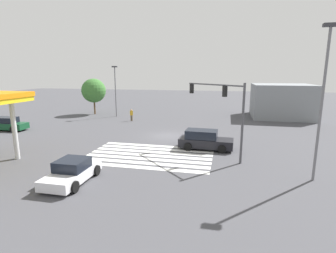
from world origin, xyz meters
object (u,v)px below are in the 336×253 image
object	(u,v)px
car_1	(7,124)
pedestrian	(131,114)
car_2	(72,172)
street_light_pole_a	(115,87)
traffic_signal_mast	(223,103)
street_light_pole_b	(323,92)
car_0	(204,140)
tree_corner_a	(94,91)

from	to	relation	value
car_1	pedestrian	distance (m)	15.22
car_2	street_light_pole_a	xyz separation A→B (m)	(-7.59, 23.97, 3.98)
traffic_signal_mast	street_light_pole_b	xyz separation A→B (m)	(5.82, -3.69, 1.20)
street_light_pole_b	pedestrian	bearing A→B (deg)	137.32
traffic_signal_mast	street_light_pole_a	xyz separation A→B (m)	(-16.54, 16.67, 0.29)
car_0	car_2	distance (m)	11.77
car_2	pedestrian	bearing A→B (deg)	-169.93
street_light_pole_b	car_0	bearing A→B (deg)	143.03
traffic_signal_mast	car_0	bearing A→B (deg)	-5.12
car_1	tree_corner_a	size ratio (longest dim) A/B	0.80
street_light_pole_a	car_2	bearing A→B (deg)	-72.43
traffic_signal_mast	car_0	distance (m)	4.29
car_2	tree_corner_a	distance (m)	28.32
car_2	pedestrian	size ratio (longest dim) A/B	2.53
traffic_signal_mast	tree_corner_a	xyz separation A→B (m)	(-21.00, 18.13, -0.50)
pedestrian	street_light_pole_a	size ratio (longest dim) A/B	0.22
traffic_signal_mast	car_1	size ratio (longest dim) A/B	1.29
car_1	pedestrian	size ratio (longest dim) A/B	2.75
traffic_signal_mast	street_light_pole_a	bearing A→B (deg)	-0.22
street_light_pole_a	tree_corner_a	world-z (taller)	street_light_pole_a
traffic_signal_mast	pedestrian	bearing A→B (deg)	-1.46
car_1	pedestrian	world-z (taller)	pedestrian
car_2	tree_corner_a	size ratio (longest dim) A/B	0.74
pedestrian	street_light_pole_b	world-z (taller)	street_light_pole_b
car_1	street_light_pole_a	xyz separation A→B (m)	(8.53, 12.22, 3.89)
car_1	car_2	size ratio (longest dim) A/B	1.09
car_1	pedestrian	xyz separation A→B (m)	(12.22, 9.08, 0.20)
car_1	tree_corner_a	bearing A→B (deg)	70.17
traffic_signal_mast	car_1	world-z (taller)	traffic_signal_mast
traffic_signal_mast	pedestrian	size ratio (longest dim) A/B	3.54
traffic_signal_mast	pedestrian	world-z (taller)	traffic_signal_mast
traffic_signal_mast	car_1	xyz separation A→B (m)	(-25.07, 4.44, -3.60)
car_1	car_2	xyz separation A→B (m)	(16.12, -11.75, -0.09)
car_0	pedestrian	distance (m)	16.24
street_light_pole_b	tree_corner_a	size ratio (longest dim) A/B	1.63
street_light_pole_b	tree_corner_a	xyz separation A→B (m)	(-26.81, 21.81, -1.70)
traffic_signal_mast	tree_corner_a	distance (m)	27.74
car_0	street_light_pole_a	bearing A→B (deg)	137.70
car_2	car_0	bearing A→B (deg)	140.52
car_1	tree_corner_a	distance (m)	14.61
car_1	street_light_pole_b	distance (m)	32.30
car_2	street_light_pole_a	world-z (taller)	street_light_pole_a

